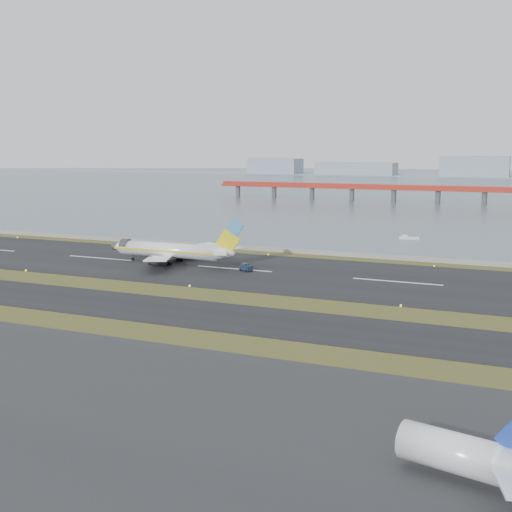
% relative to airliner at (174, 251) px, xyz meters
% --- Properties ---
extents(ground, '(1000.00, 1000.00, 0.00)m').
position_rel_airliner_xyz_m(ground, '(17.36, -30.54, -3.46)').
color(ground, '#3D4819').
rests_on(ground, ground).
extents(taxiway_strip, '(1000.00, 18.00, 0.10)m').
position_rel_airliner_xyz_m(taxiway_strip, '(17.36, -42.54, -3.41)').
color(taxiway_strip, black).
rests_on(taxiway_strip, ground).
extents(runway_strip, '(1000.00, 45.00, 0.10)m').
position_rel_airliner_xyz_m(runway_strip, '(17.36, -0.54, -3.41)').
color(runway_strip, black).
rests_on(runway_strip, ground).
extents(seawall, '(1000.00, 2.50, 1.00)m').
position_rel_airliner_xyz_m(seawall, '(17.36, 29.46, -2.96)').
color(seawall, gray).
rests_on(seawall, ground).
extents(bay_water, '(1400.00, 800.00, 1.30)m').
position_rel_airliner_xyz_m(bay_water, '(17.36, 429.46, -3.46)').
color(bay_water, '#495869').
rests_on(bay_water, ground).
extents(red_pier, '(260.00, 5.00, 10.20)m').
position_rel_airliner_xyz_m(red_pier, '(37.36, 219.46, 3.82)').
color(red_pier, '#A6281C').
rests_on(red_pier, ground).
extents(far_shoreline, '(1400.00, 80.00, 60.50)m').
position_rel_airliner_xyz_m(far_shoreline, '(30.98, 589.46, 2.61)').
color(far_shoreline, '#919EAC').
rests_on(far_shoreline, ground).
extents(airliner, '(38.52, 32.89, 12.80)m').
position_rel_airliner_xyz_m(airliner, '(0.00, 0.00, 0.00)').
color(airliner, white).
rests_on(airliner, ground).
extents(pushback_tug, '(3.54, 2.88, 1.98)m').
position_rel_airliner_xyz_m(pushback_tug, '(21.26, -2.10, -2.50)').
color(pushback_tug, '#15223A').
rests_on(pushback_tug, ground).
extents(second_airliner_tail, '(15.90, 12.95, 9.86)m').
position_rel_airliner_xyz_m(second_airliner_tail, '(80.66, -85.80, -0.57)').
color(second_airliner_tail, white).
rests_on(second_airliner_tail, ground).
extents(workboat_near, '(6.69, 3.47, 1.55)m').
position_rel_airliner_xyz_m(workboat_near, '(47.61, 69.63, -2.97)').
color(workboat_near, white).
rests_on(workboat_near, ground).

